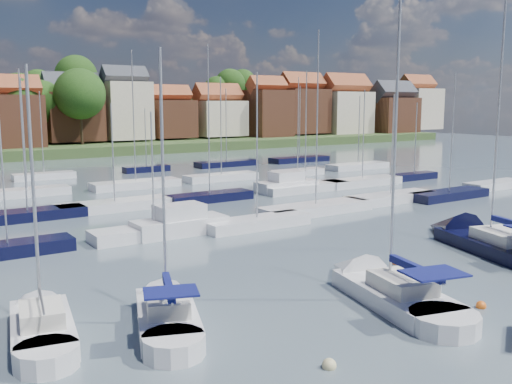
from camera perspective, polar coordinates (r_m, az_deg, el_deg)
ground at (r=62.79m, az=-11.31°, el=-0.09°), size 260.00×260.00×0.00m
sailboat_left at (r=26.44m, az=-9.02°, el=-11.71°), size 5.60×9.67×12.88m
sailboat_centre at (r=29.89m, az=12.26°, el=-9.37°), size 5.67×11.88×15.62m
sailboat_navy at (r=41.85m, az=21.23°, el=-4.52°), size 7.37×13.97×18.63m
sailboat_far at (r=26.49m, az=-20.69°, el=-12.21°), size 3.94×9.29×12.07m
buoy_b at (r=22.05m, az=7.32°, el=-17.06°), size 0.53×0.53×0.53m
buoy_c at (r=27.28m, az=17.16°, el=-12.17°), size 0.51×0.51×0.51m
buoy_d at (r=29.59m, az=21.57°, el=-10.73°), size 0.48×0.48×0.48m
buoy_e at (r=35.64m, az=13.82°, el=-7.03°), size 0.46×0.46×0.46m
marina_field at (r=59.11m, az=-7.81°, el=-0.12°), size 79.62×41.41×15.93m
far_shore_town at (r=152.37m, az=-24.09°, el=6.25°), size 212.46×90.00×22.27m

